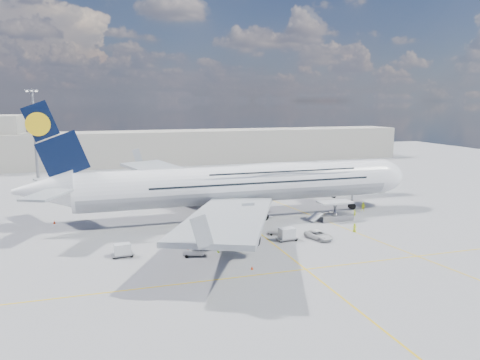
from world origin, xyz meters
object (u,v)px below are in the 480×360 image
object	(u,v)px
catering_truck_inner	(204,192)
catering_truck_outer	(144,181)
crew_tug	(241,234)
cone_wing_left_inner	(208,198)
dolly_row_a	(194,254)
dolly_row_c	(231,240)
baggage_tug	(198,245)
cone_nose	(352,199)
dolly_row_b	(202,233)
dolly_nose_near	(276,233)
dolly_back	(122,250)
cone_wing_right_inner	(188,248)
jet_bridge	(346,169)
crew_nose	(355,213)
airliner	(241,183)
crew_wing	(218,247)
crew_loader	(363,207)
dolly_nose_far	(287,234)
crew_van	(355,228)
cone_tail	(54,222)
cargo_loader	(334,214)
cone_wing_left_outer	(188,196)
light_mast	(35,142)
cone_wing_right_outer	(252,268)
service_van	(319,235)

from	to	relation	value
catering_truck_inner	catering_truck_outer	bearing A→B (deg)	118.25
crew_tug	cone_wing_left_inner	distance (m)	33.46
dolly_row_a	dolly_row_c	bearing A→B (deg)	49.72
baggage_tug	cone_nose	world-z (taller)	baggage_tug
dolly_row_b	dolly_nose_near	size ratio (longest dim) A/B	1.09
dolly_back	cone_wing_right_inner	distance (m)	10.04
jet_bridge	dolly_nose_near	distance (m)	36.92
baggage_tug	crew_nose	distance (m)	35.90
airliner	cone_wing_left_inner	distance (m)	20.20
crew_wing	crew_loader	bearing A→B (deg)	-60.88
airliner	dolly_row_b	bearing A→B (deg)	-136.53
dolly_row_c	crew_tug	bearing A→B (deg)	20.07
dolly_nose_far	cone_nose	xyz separation A→B (m)	(26.74, 24.29, -0.84)
dolly_back	cone_wing_right_inner	size ratio (longest dim) A/B	5.57
crew_loader	crew_van	xyz separation A→B (m)	(-10.10, -13.34, -0.21)
crew_van	crew_tug	xyz separation A→B (m)	(-20.47, 1.39, 0.20)
crew_tug	cone_tail	size ratio (longest dim) A/B	3.20
dolly_row_b	crew_wing	bearing A→B (deg)	-96.05
dolly_nose_far	baggage_tug	distance (m)	15.11
cargo_loader	cone_wing_left_outer	xyz separation A→B (m)	(-22.63, 29.64, -0.97)
light_mast	crew_van	distance (m)	76.73
cone_wing_right_outer	crew_tug	bearing A→B (deg)	78.60
cargo_loader	cone_wing_right_outer	xyz separation A→B (m)	(-23.85, -20.72, -1.02)
catering_truck_outer	cone_wing_right_inner	world-z (taller)	catering_truck_outer
jet_bridge	cargo_loader	bearing A→B (deg)	-125.75
airliner	cone_wing_right_inner	world-z (taller)	airliner
jet_bridge	dolly_row_c	size ratio (longest dim) A/B	6.04
light_mast	cone_wing_left_outer	distance (m)	38.61
cone_wing_left_outer	dolly_nose_near	bearing A→B (deg)	-76.92
dolly_row_c	cone_nose	world-z (taller)	cone_nose
service_van	crew_van	xyz separation A→B (m)	(8.00, 1.94, 0.07)
dolly_row_b	dolly_nose_far	distance (m)	14.64
dolly_row_b	cone_wing_left_outer	bearing A→B (deg)	75.54
dolly_back	dolly_nose_near	distance (m)	26.37
dolly_back	service_van	world-z (taller)	dolly_back
crew_nose	dolly_nose_near	bearing A→B (deg)	176.44
airliner	dolly_row_a	xyz separation A→B (m)	(-13.70, -19.86, -6.51)
catering_truck_outer	crew_wing	distance (m)	57.32
crew_van	dolly_row_b	bearing A→B (deg)	23.01
catering_truck_outer	crew_nose	bearing A→B (deg)	-62.04
jet_bridge	crew_van	world-z (taller)	jet_bridge
crew_tug	cone_wing_left_inner	size ratio (longest dim) A/B	4.12
jet_bridge	service_van	world-z (taller)	jet_bridge
cone_wing_right_inner	cone_wing_left_inner	bearing A→B (deg)	71.85
dolly_row_c	dolly_back	size ratio (longest dim) A/B	0.94
dolly_nose_near	catering_truck_outer	distance (m)	53.43
cone_wing_right_inner	cone_tail	distance (m)	30.96
service_van	crew_loader	bearing A→B (deg)	22.58
catering_truck_inner	cone_wing_right_outer	distance (m)	45.91
catering_truck_outer	cone_wing_left_outer	bearing A→B (deg)	-71.33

